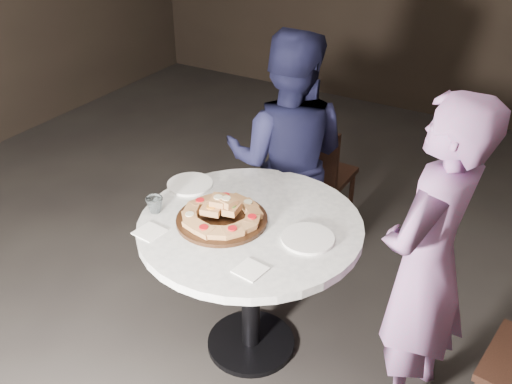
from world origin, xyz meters
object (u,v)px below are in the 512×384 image
(serving_board, at_px, (222,219))
(water_glass, at_px, (155,205))
(chair_far, at_px, (316,171))
(table, at_px, (250,248))
(diner_teal, at_px, (426,265))
(focaccia_pile, at_px, (222,212))
(diner_navy, at_px, (287,160))

(serving_board, xyz_separation_m, water_glass, (-0.31, -0.09, 0.03))
(water_glass, relative_size, chair_far, 0.10)
(table, height_order, diner_teal, diner_teal)
(table, height_order, serving_board, serving_board)
(table, bearing_deg, diner_teal, 8.36)
(table, relative_size, focaccia_pile, 3.51)
(focaccia_pile, bearing_deg, serving_board, -60.14)
(table, relative_size, diner_navy, 0.89)
(diner_navy, bearing_deg, water_glass, 54.30)
(focaccia_pile, distance_m, diner_navy, 0.73)
(table, bearing_deg, serving_board, -152.75)
(water_glass, bearing_deg, diner_teal, 12.38)
(focaccia_pile, xyz_separation_m, diner_navy, (-0.05, 0.73, -0.08))
(focaccia_pile, xyz_separation_m, water_glass, (-0.30, -0.09, -0.01))
(chair_far, bearing_deg, serving_board, 93.57)
(table, distance_m, diner_navy, 0.70)
(chair_far, xyz_separation_m, diner_navy, (0.00, -0.40, 0.26))
(table, xyz_separation_m, serving_board, (-0.11, -0.06, 0.15))
(diner_navy, bearing_deg, table, 85.30)
(water_glass, height_order, diner_navy, diner_navy)
(chair_far, height_order, diner_teal, diner_teal)
(table, xyz_separation_m, diner_teal, (0.76, 0.11, 0.13))
(focaccia_pile, distance_m, water_glass, 0.32)
(focaccia_pile, bearing_deg, table, 24.99)
(table, height_order, focaccia_pile, focaccia_pile)
(water_glass, xyz_separation_m, diner_navy, (0.25, 0.82, -0.07))
(serving_board, xyz_separation_m, diner_navy, (-0.06, 0.73, -0.04))
(chair_far, relative_size, diner_teal, 0.54)
(table, xyz_separation_m, water_glass, (-0.42, -0.15, 0.18))
(serving_board, height_order, focaccia_pile, focaccia_pile)
(table, xyz_separation_m, chair_far, (-0.17, 1.07, -0.16))
(diner_teal, bearing_deg, water_glass, -65.48)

